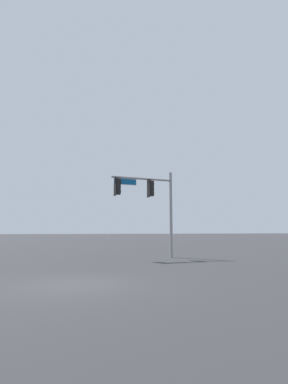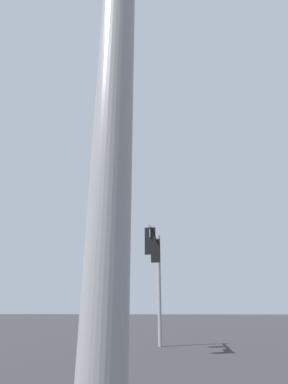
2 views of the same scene
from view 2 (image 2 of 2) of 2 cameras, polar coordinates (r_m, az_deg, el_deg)
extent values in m
cylinder|color=gray|center=(18.34, 2.91, -17.69)|extent=(0.21, 0.21, 6.17)
cylinder|color=gray|center=(16.48, 2.01, -8.49)|extent=(4.52, 0.33, 0.15)
cube|color=black|center=(16.82, 2.22, -11.09)|extent=(0.05, 0.52, 1.30)
cube|color=black|center=(17.01, 2.29, -11.21)|extent=(0.37, 0.33, 1.10)
cylinder|color=black|center=(17.13, 2.26, -9.20)|extent=(0.04, 0.04, 0.12)
cylinder|color=#340503|center=(17.26, 2.34, -10.25)|extent=(0.04, 0.22, 0.22)
cylinder|color=yellow|center=(17.20, 2.36, -11.33)|extent=(0.04, 0.22, 0.22)
cylinder|color=black|center=(17.14, 2.37, -12.41)|extent=(0.04, 0.22, 0.22)
cube|color=black|center=(14.40, 1.18, -9.28)|extent=(0.05, 0.52, 1.30)
cube|color=black|center=(14.59, 1.27, -9.44)|extent=(0.37, 0.33, 1.10)
cylinder|color=black|center=(14.73, 1.25, -7.12)|extent=(0.04, 0.04, 0.12)
cylinder|color=#340503|center=(14.85, 1.35, -8.36)|extent=(0.04, 0.22, 0.22)
cylinder|color=yellow|center=(14.78, 1.36, -9.61)|extent=(0.04, 0.22, 0.22)
cylinder|color=black|center=(14.71, 1.37, -10.86)|extent=(0.04, 0.22, 0.22)
cube|color=#0A4C7F|center=(15.20, 1.50, -8.49)|extent=(1.59, 0.11, 0.39)
cube|color=white|center=(15.20, 1.50, -8.49)|extent=(1.65, 0.09, 0.45)
camera|label=1|loc=(19.73, 74.09, -6.03)|focal=28.00mm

